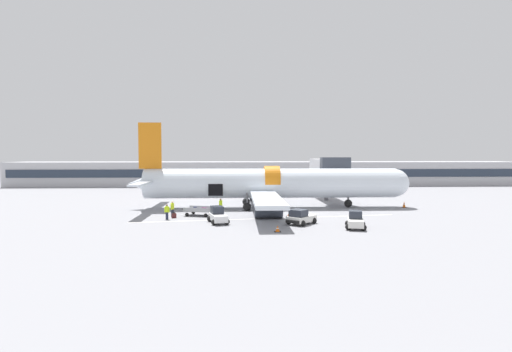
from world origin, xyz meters
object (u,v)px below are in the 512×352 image
baggage_tug_mid (301,218)px  baggage_cart_loading (200,211)px  airplane (268,184)px  ground_crew_loader_a (172,208)px  ground_crew_driver (221,205)px  ground_crew_loader_b (167,211)px  baggage_tug_rear (355,221)px  baggage_tug_lead (218,216)px  suitcase_on_tarmac_upright (174,216)px

baggage_tug_mid → baggage_cart_loading: 11.52m
airplane → baggage_cart_loading: 10.07m
ground_crew_loader_a → ground_crew_driver: size_ratio=1.00×
ground_crew_loader_b → airplane: bearing=37.7°
baggage_tug_rear → ground_crew_loader_b: 18.49m
baggage_cart_loading → baggage_tug_lead: bearing=-65.7°
baggage_cart_loading → ground_crew_loader_a: bearing=-167.3°
ground_crew_loader_a → ground_crew_loader_b: (-0.26, -1.78, -0.06)m
airplane → baggage_tug_lead: airplane is taller
airplane → baggage_tug_mid: airplane is taller
baggage_cart_loading → baggage_tug_mid: bearing=-30.4°
airplane → baggage_tug_mid: (2.19, -11.77, -2.30)m
suitcase_on_tarmac_upright → airplane: bearing=36.1°
ground_crew_loader_b → baggage_tug_mid: bearing=-14.6°
airplane → ground_crew_loader_b: airplane is taller
ground_crew_driver → ground_crew_loader_a: bearing=-154.8°
airplane → ground_crew_driver: airplane is taller
baggage_tug_rear → baggage_cart_loading: bearing=150.8°
ground_crew_loader_b → ground_crew_loader_a: bearing=81.7°
baggage_tug_rear → ground_crew_loader_a: ground_crew_loader_a is taller
airplane → ground_crew_driver: 7.34m
airplane → baggage_tug_lead: size_ratio=10.31×
ground_crew_loader_b → suitcase_on_tarmac_upright: ground_crew_loader_b is taller
baggage_tug_mid → ground_crew_loader_b: size_ratio=2.08×
airplane → baggage_tug_rear: airplane is taller
baggage_tug_rear → baggage_tug_lead: bearing=164.6°
baggage_tug_rear → baggage_cart_loading: size_ratio=0.76×
airplane → ground_crew_loader_a: airplane is taller
airplane → baggage_tug_rear: 15.76m
baggage_tug_lead → baggage_tug_rear: (12.36, -3.41, -0.02)m
baggage_cart_loading → ground_crew_driver: bearing=38.6°
ground_crew_loader_a → ground_crew_driver: ground_crew_loader_a is taller
baggage_cart_loading → ground_crew_loader_b: ground_crew_loader_b is taller
baggage_tug_mid → ground_crew_driver: bearing=136.1°
airplane → suitcase_on_tarmac_upright: (-10.29, -7.50, -2.67)m
ground_crew_driver → suitcase_on_tarmac_upright: 5.73m
baggage_tug_rear → baggage_cart_loading: baggage_tug_rear is taller
airplane → baggage_cart_loading: size_ratio=8.60×
baggage_tug_mid → ground_crew_loader_b: (-13.05, 3.39, 0.19)m
airplane → baggage_tug_rear: size_ratio=11.28×
ground_crew_loader_b → ground_crew_driver: size_ratio=0.94×
baggage_tug_lead → ground_crew_loader_b: (-5.24, 2.28, 0.15)m
airplane → baggage_tug_lead: 12.25m
ground_crew_loader_a → ground_crew_loader_b: ground_crew_loader_a is taller
baggage_tug_mid → ground_crew_loader_b: ground_crew_loader_b is taller
ground_crew_driver → baggage_cart_loading: bearing=-141.4°
baggage_tug_lead → ground_crew_driver: 6.40m
suitcase_on_tarmac_upright → baggage_cart_loading: bearing=31.2°
suitcase_on_tarmac_upright → ground_crew_loader_a: bearing=108.5°
baggage_tug_rear → ground_crew_driver: ground_crew_driver is taller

